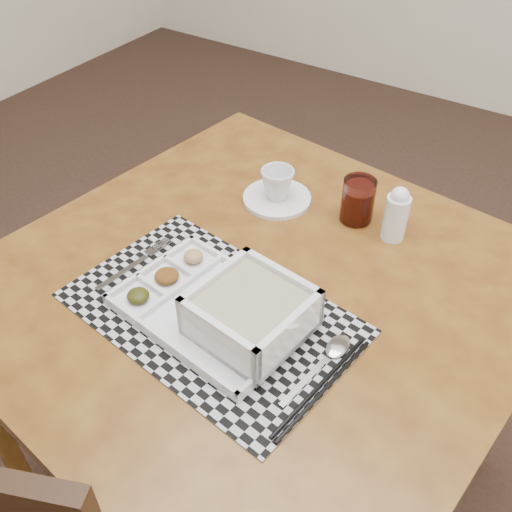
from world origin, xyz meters
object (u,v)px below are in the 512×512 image
at_px(serving_tray, 238,312).
at_px(cup, 277,184).
at_px(juice_glass, 358,202).
at_px(creamer_bottle, 396,214).
at_px(dining_table, 258,307).

xyz_separation_m(serving_tray, cup, (-0.14, 0.35, 0.01)).
xyz_separation_m(juice_glass, creamer_bottle, (0.09, -0.01, 0.01)).
bearing_deg(cup, dining_table, -63.57).
bearing_deg(creamer_bottle, serving_tray, -108.34).
bearing_deg(serving_tray, dining_table, 107.07).
relative_size(juice_glass, creamer_bottle, 0.81).
distance_m(serving_tray, juice_glass, 0.39).
distance_m(cup, juice_glass, 0.18).
xyz_separation_m(dining_table, serving_tray, (0.04, -0.12, 0.11)).
xyz_separation_m(serving_tray, creamer_bottle, (0.12, 0.37, 0.02)).
relative_size(dining_table, creamer_bottle, 8.87).
height_order(dining_table, juice_glass, juice_glass).
bearing_deg(dining_table, juice_glass, 75.12).
bearing_deg(creamer_bottle, cup, -175.64).
height_order(juice_glass, creamer_bottle, creamer_bottle).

